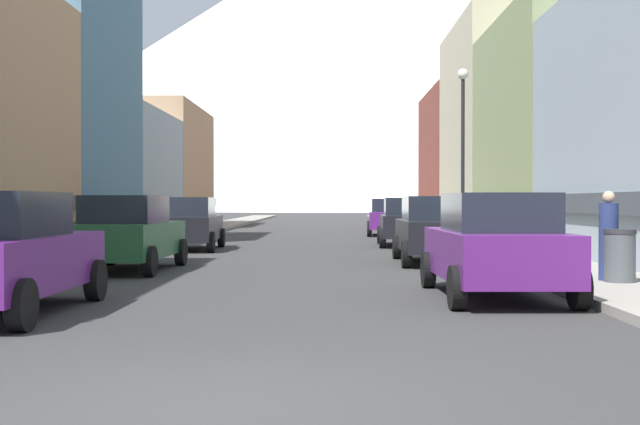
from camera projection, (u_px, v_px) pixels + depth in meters
name	position (u px, v px, depth m)	size (l,w,h in m)	color
ground_plane	(206.00, 405.00, 6.69)	(400.00, 400.00, 0.00)	#343434
sidewalk_left	(186.00, 233.00, 41.76)	(2.50, 100.00, 0.15)	gray
sidewalk_right	(435.00, 233.00, 41.61)	(2.50, 100.00, 0.15)	gray
storefront_left_2	(23.00, 97.00, 33.03)	(7.76, 9.26, 11.95)	slate
storefront_left_3	(81.00, 175.00, 42.87)	(9.03, 10.31, 6.25)	#99A5B2
storefront_left_4	(135.00, 169.00, 54.33)	(8.81, 12.50, 7.78)	tan
storefront_right_2	(623.00, 135.00, 32.39)	(10.12, 11.22, 8.81)	#8C9966
storefront_right_3	(541.00, 132.00, 43.87)	(9.55, 11.43, 10.95)	beige
storefront_right_4	(497.00, 161.00, 55.76)	(9.63, 11.60, 8.99)	brown
car_left_1	(127.00, 233.00, 19.64)	(2.16, 4.45, 1.78)	#265933
car_left_2	(189.00, 223.00, 28.17)	(2.18, 4.45, 1.78)	black
car_right_0	(496.00, 245.00, 14.10)	(2.12, 4.43, 1.78)	#591E72
car_right_1	(436.00, 229.00, 22.15)	(2.09, 4.41, 1.78)	black
car_right_2	(406.00, 222.00, 30.72)	(2.19, 4.46, 1.78)	black
car_right_3	(388.00, 217.00, 40.25)	(2.24, 4.48, 1.78)	#591E72
trash_bin_right	(620.00, 255.00, 15.38)	(0.59, 0.59, 0.98)	#4C5156
potted_plant_0	(527.00, 231.00, 25.35)	(0.70, 0.70, 1.04)	gray
potted_plant_1	(80.00, 233.00, 26.50)	(0.57, 0.57, 0.90)	brown
pedestrian_0	(609.00, 239.00, 15.70)	(0.36, 0.36, 1.69)	navy
pedestrian_2	(125.00, 221.00, 29.33)	(0.36, 0.36, 1.74)	maroon
streetlamp_right	(463.00, 130.00, 27.33)	(0.36, 0.36, 5.86)	black
mountain_backdrop	(404.00, 47.00, 265.67)	(293.19, 293.19, 101.97)	silver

